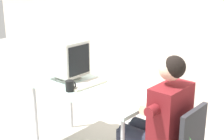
# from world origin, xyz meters

# --- Properties ---
(wall_back) EXTENTS (8.00, 0.10, 3.00)m
(wall_back) POSITION_xyz_m (0.30, 1.40, 1.50)
(wall_back) COLOR beige
(wall_back) RESTS_ON ground_plane
(desk) EXTENTS (1.34, 0.64, 0.74)m
(desk) POSITION_xyz_m (0.00, 0.00, 0.69)
(desk) COLOR #B7B7BC
(desk) RESTS_ON ground_plane
(crt_monitor) EXTENTS (0.37, 0.33, 0.44)m
(crt_monitor) POSITION_xyz_m (-0.39, 0.04, 0.98)
(crt_monitor) COLOR silver
(crt_monitor) RESTS_ON desk
(keyboard) EXTENTS (0.18, 0.44, 0.03)m
(keyboard) POSITION_xyz_m (-0.09, 0.03, 0.76)
(keyboard) COLOR beige
(keyboard) RESTS_ON desk
(person_seated) EXTENTS (0.73, 0.60, 1.25)m
(person_seated) POSITION_xyz_m (0.80, -0.01, 0.67)
(person_seated) COLOR maroon
(person_seated) RESTS_ON ground_plane
(desk_mug) EXTENTS (0.09, 0.10, 0.11)m
(desk_mug) POSITION_xyz_m (-0.11, -0.19, 0.80)
(desk_mug) COLOR black
(desk_mug) RESTS_ON desk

